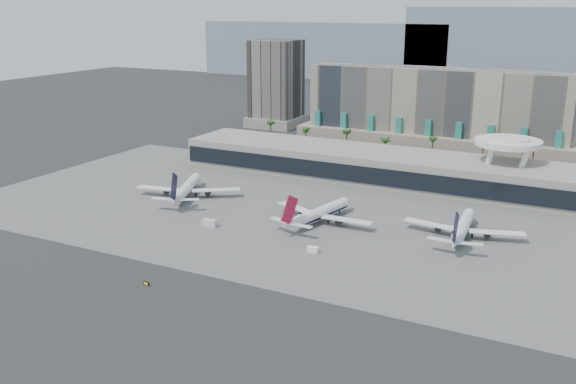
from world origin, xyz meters
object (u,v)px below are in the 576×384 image
at_px(airliner_centre, 320,213).
at_px(airliner_left, 187,188).
at_px(service_vehicle_a, 209,223).
at_px(service_vehicle_b, 313,250).
at_px(taxiway_sign, 146,283).
at_px(airliner_right, 463,227).

bearing_deg(airliner_centre, airliner_left, -172.10).
distance_m(airliner_left, service_vehicle_a, 36.56).
xyz_separation_m(airliner_left, service_vehicle_b, (68.45, -29.74, -2.87)).
bearing_deg(airliner_left, service_vehicle_a, -64.11).
bearing_deg(airliner_left, airliner_centre, -25.19).
height_order(airliner_left, taxiway_sign, airliner_left).
relative_size(airliner_right, service_vehicle_b, 12.00).
bearing_deg(service_vehicle_a, airliner_right, 10.11).
distance_m(airliner_centre, airliner_right, 47.94).
xyz_separation_m(airliner_left, airliner_centre, (58.69, -3.43, -0.20)).
relative_size(airliner_centre, service_vehicle_a, 8.28).
relative_size(airliner_right, taxiway_sign, 18.27).
relative_size(airliner_left, service_vehicle_a, 8.37).
bearing_deg(airliner_centre, service_vehicle_b, -58.40).
xyz_separation_m(airliner_right, service_vehicle_b, (-37.57, -33.94, -2.66)).
bearing_deg(taxiway_sign, service_vehicle_a, 115.12).
distance_m(airliner_centre, service_vehicle_a, 38.15).
bearing_deg(airliner_right, service_vehicle_b, -142.24).
bearing_deg(airliner_centre, airliner_right, 20.41).
relative_size(airliner_left, service_vehicle_b, 12.03).
height_order(airliner_right, service_vehicle_b, airliner_right).
bearing_deg(service_vehicle_b, taxiway_sign, -127.32).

